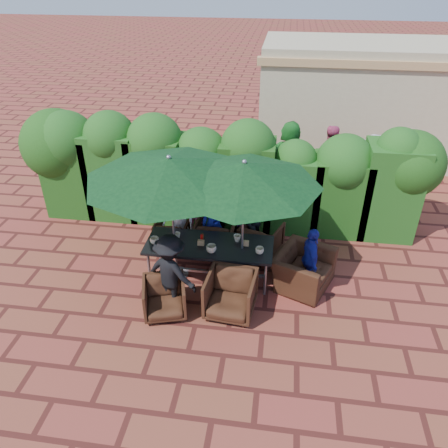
# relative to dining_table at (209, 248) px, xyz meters

# --- Properties ---
(ground) EXTENTS (80.00, 80.00, 0.00)m
(ground) POSITION_rel_dining_table_xyz_m (-0.02, -0.20, -0.68)
(ground) COLOR maroon
(ground) RESTS_ON ground
(dining_table) EXTENTS (2.32, 0.90, 0.75)m
(dining_table) POSITION_rel_dining_table_xyz_m (0.00, 0.00, 0.00)
(dining_table) COLOR black
(dining_table) RESTS_ON ground
(umbrella_left) EXTENTS (2.91, 2.91, 2.46)m
(umbrella_left) POSITION_rel_dining_table_xyz_m (-0.64, -0.02, 1.54)
(umbrella_left) COLOR gray
(umbrella_left) RESTS_ON ground
(umbrella_right) EXTENTS (2.60, 2.60, 2.46)m
(umbrella_right) POSITION_rel_dining_table_xyz_m (0.60, -0.03, 1.54)
(umbrella_right) COLOR gray
(umbrella_right) RESTS_ON ground
(chair_far_left) EXTENTS (0.68, 0.64, 0.70)m
(chair_far_left) POSITION_rel_dining_table_xyz_m (-0.93, 0.92, -0.33)
(chair_far_left) COLOR black
(chair_far_left) RESTS_ON ground
(chair_far_mid) EXTENTS (0.83, 0.78, 0.82)m
(chair_far_mid) POSITION_rel_dining_table_xyz_m (-0.01, 0.87, -0.26)
(chair_far_mid) COLOR black
(chair_far_mid) RESTS_ON ground
(chair_far_right) EXTENTS (0.94, 0.91, 0.76)m
(chair_far_right) POSITION_rel_dining_table_xyz_m (0.89, 0.89, -0.29)
(chair_far_right) COLOR black
(chair_far_right) RESTS_ON ground
(chair_near_left) EXTENTS (0.85, 0.82, 0.71)m
(chair_near_left) POSITION_rel_dining_table_xyz_m (-0.59, -1.06, -0.32)
(chair_near_left) COLOR black
(chair_near_left) RESTS_ON ground
(chair_near_right) EXTENTS (0.87, 0.83, 0.83)m
(chair_near_right) POSITION_rel_dining_table_xyz_m (0.51, -0.89, -0.26)
(chair_near_right) COLOR black
(chair_near_right) RESTS_ON ground
(chair_end_right) EXTENTS (1.05, 1.24, 0.92)m
(chair_end_right) POSITION_rel_dining_table_xyz_m (1.72, 0.02, -0.21)
(chair_end_right) COLOR black
(chair_end_right) RESTS_ON ground
(adult_far_left) EXTENTS (0.78, 0.57, 1.42)m
(adult_far_left) POSITION_rel_dining_table_xyz_m (-0.78, 0.91, 0.03)
(adult_far_left) COLOR white
(adult_far_left) RESTS_ON ground
(adult_far_mid) EXTENTS (0.57, 0.51, 1.32)m
(adult_far_mid) POSITION_rel_dining_table_xyz_m (-0.06, 0.87, -0.02)
(adult_far_mid) COLOR #1C239A
(adult_far_mid) RESTS_ON ground
(adult_far_right) EXTENTS (0.72, 0.55, 1.33)m
(adult_far_right) POSITION_rel_dining_table_xyz_m (0.77, 1.04, -0.01)
(adult_far_right) COLOR black
(adult_far_right) RESTS_ON ground
(adult_near_left) EXTENTS (1.00, 0.72, 1.42)m
(adult_near_left) POSITION_rel_dining_table_xyz_m (-0.50, -0.86, 0.04)
(adult_near_left) COLOR black
(adult_near_left) RESTS_ON ground
(adult_end_right) EXTENTS (0.50, 0.77, 1.22)m
(adult_end_right) POSITION_rel_dining_table_xyz_m (1.83, 0.01, -0.07)
(adult_end_right) COLOR #1C239A
(adult_end_right) RESTS_ON ground
(child_left) EXTENTS (0.34, 0.29, 0.90)m
(child_left) POSITION_rel_dining_table_xyz_m (-0.42, 1.10, -0.22)
(child_left) COLOR #C84677
(child_left) RESTS_ON ground
(child_right) EXTENTS (0.33, 0.30, 0.76)m
(child_right) POSITION_rel_dining_table_xyz_m (0.47, 1.02, -0.30)
(child_right) COLOR purple
(child_right) RESTS_ON ground
(pedestrian_a) EXTENTS (1.76, 0.87, 1.80)m
(pedestrian_a) POSITION_rel_dining_table_xyz_m (1.37, 3.95, 0.23)
(pedestrian_a) COLOR #25892E
(pedestrian_a) RESTS_ON ground
(pedestrian_b) EXTENTS (0.91, 0.69, 1.69)m
(pedestrian_b) POSITION_rel_dining_table_xyz_m (2.35, 4.12, 0.17)
(pedestrian_b) COLOR #C84677
(pedestrian_b) RESTS_ON ground
(pedestrian_c) EXTENTS (1.09, 0.82, 1.55)m
(pedestrian_c) POSITION_rel_dining_table_xyz_m (3.41, 4.01, 0.10)
(pedestrian_c) COLOR #9C9CA4
(pedestrian_c) RESTS_ON ground
(cup_a) EXTENTS (0.16, 0.16, 0.13)m
(cup_a) POSITION_rel_dining_table_xyz_m (-0.99, -0.12, 0.14)
(cup_a) COLOR beige
(cup_a) RESTS_ON dining_table
(cup_b) EXTENTS (0.12, 0.12, 0.12)m
(cup_b) POSITION_rel_dining_table_xyz_m (-0.62, 0.11, 0.13)
(cup_b) COLOR beige
(cup_b) RESTS_ON dining_table
(cup_c) EXTENTS (0.18, 0.18, 0.14)m
(cup_c) POSITION_rel_dining_table_xyz_m (0.08, -0.24, 0.15)
(cup_c) COLOR beige
(cup_c) RESTS_ON dining_table
(cup_d) EXTENTS (0.14, 0.14, 0.13)m
(cup_d) POSITION_rel_dining_table_xyz_m (0.49, 0.18, 0.14)
(cup_d) COLOR beige
(cup_d) RESTS_ON dining_table
(cup_e) EXTENTS (0.15, 0.15, 0.12)m
(cup_e) POSITION_rel_dining_table_xyz_m (0.93, -0.16, 0.14)
(cup_e) COLOR beige
(cup_e) RESTS_ON dining_table
(ketchup_bottle) EXTENTS (0.04, 0.04, 0.17)m
(ketchup_bottle) POSITION_rel_dining_table_xyz_m (-0.14, 0.04, 0.16)
(ketchup_bottle) COLOR #B20C0A
(ketchup_bottle) RESTS_ON dining_table
(sauce_bottle) EXTENTS (0.04, 0.04, 0.17)m
(sauce_bottle) POSITION_rel_dining_table_xyz_m (-0.13, 0.06, 0.16)
(sauce_bottle) COLOR #4C230C
(sauce_bottle) RESTS_ON dining_table
(serving_tray) EXTENTS (0.35, 0.25, 0.02)m
(serving_tray) POSITION_rel_dining_table_xyz_m (-0.77, -0.14, 0.08)
(serving_tray) COLOR olive
(serving_tray) RESTS_ON dining_table
(number_block_left) EXTENTS (0.12, 0.06, 0.10)m
(number_block_left) POSITION_rel_dining_table_xyz_m (-0.14, -0.04, 0.12)
(number_block_left) COLOR tan
(number_block_left) RESTS_ON dining_table
(number_block_right) EXTENTS (0.12, 0.06, 0.10)m
(number_block_right) POSITION_rel_dining_table_xyz_m (0.66, 0.05, 0.12)
(number_block_right) COLOR tan
(number_block_right) RESTS_ON dining_table
(hedge_wall) EXTENTS (9.10, 1.60, 2.45)m
(hedge_wall) POSITION_rel_dining_table_xyz_m (-0.35, 2.12, 0.66)
(hedge_wall) COLOR #183E11
(hedge_wall) RESTS_ON ground
(building) EXTENTS (6.20, 3.08, 3.20)m
(building) POSITION_rel_dining_table_xyz_m (3.48, 6.79, 0.93)
(building) COLOR #BFB38E
(building) RESTS_ON ground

